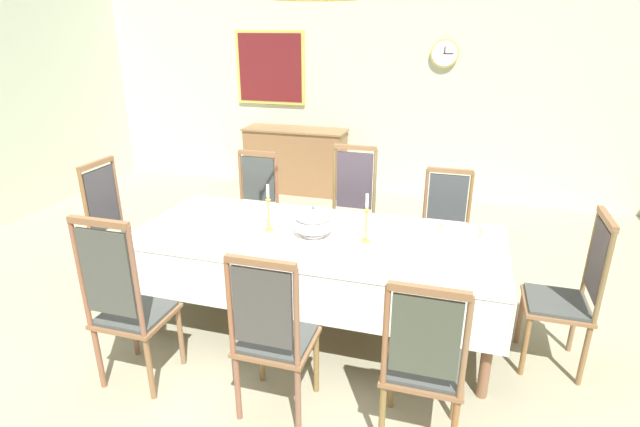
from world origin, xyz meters
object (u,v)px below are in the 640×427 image
Objects in this scene: spoon_secondary at (442,226)px; bowl_near_left at (465,229)px; bowl_near_right at (427,225)px; spoon_primary at (481,231)px; chair_south_b at (272,334)px; framed_painting at (270,68)px; sideboard at (295,160)px; dining_table at (316,245)px; chair_south_c at (424,362)px; chair_head_west at (119,230)px; chair_head_east at (570,292)px; chair_north_b at (351,212)px; mounted_clock at (445,53)px; candlestick_east at (366,223)px; chair_south_a at (126,303)px; chair_north_a at (254,206)px; chair_north_c at (444,227)px; soup_tureen at (313,222)px; candlestick_west at (269,212)px.

bowl_near_left is at bearing -3.10° from spoon_secondary.
bowl_near_right reaches higher than spoon_primary.
bowl_near_left is (1.03, 1.40, 0.22)m from chair_south_b.
bowl_near_right is 4.00m from framed_painting.
sideboard is 1.43× the size of framed_painting.
dining_table is 16.54× the size of bowl_near_left.
chair_head_west reaches higher than chair_south_c.
chair_north_b is at bearing 60.03° from chair_head_east.
bowl_near_right is at bearing 62.32° from chair_south_b.
sideboard is at bearing 138.57° from spoon_secondary.
dining_table is at bearing -100.82° from mounted_clock.
candlestick_east is 4.08m from framed_painting.
chair_head_west is at bearing -171.83° from bowl_near_left.
chair_south_a is at bearing 94.48° from sideboard.
chair_north_a is 1.83m from bowl_near_right.
candlestick_east is at bearing -58.60° from framed_painting.
chair_south_c is 1.18m from candlestick_east.
chair_south_b is 6.72× the size of bowl_near_left.
spoon_secondary is (0.85, -0.55, 0.17)m from chair_north_b.
mounted_clock is (1.92, 0.24, 1.46)m from sideboard.
chair_south_a is 0.98m from chair_south_b.
chair_north_c is 5.95× the size of spoon_primary.
chair_north_b is 2.53m from sideboard.
dining_table is at bearing 90.00° from chair_head_west.
chair_north_a is at bearing -0.06° from chair_north_c.
spoon_secondary is at bearing 26.78° from dining_table.
chair_north_c is 2.86m from chair_head_west.
candlestick_east reaches higher than spoon_primary.
chair_head_west is at bearing 28.89° from chair_north_b.
mounted_clock is at bearing -123.48° from chair_north_a.
chair_south_c is (0.87, 0.00, -0.01)m from chair_south_b.
chair_north_a is at bearing 133.63° from dining_table.
chair_north_a is at bearing -123.48° from mounted_clock.
dining_table is 15.32× the size of spoon_primary.
chair_south_b reaches higher than bowl_near_right.
chair_south_c is 5.25m from framed_painting.
soup_tureen is at bearing -152.16° from bowl_near_right.
spoon_secondary is at bearing 90.46° from chair_south_c.
chair_north_b is 0.96m from bowl_near_right.
chair_north_a is 1.20m from candlestick_west.
chair_south_a is 4.87m from mounted_clock.
dining_table is 3.95m from framed_painting.
chair_head_west is at bearing 159.67° from chair_south_c.
chair_head_east is 1.13× the size of framed_painting.
mounted_clock reaches higher than dining_table.
chair_north_c is 1.18m from candlestick_east.
spoon_primary is (2.13, -0.56, 0.21)m from chair_north_a.
chair_head_west reaches higher than chair_north_a.
dining_table is 2.25× the size of chair_north_b.
candlestick_west is 1.07× the size of mounted_clock.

